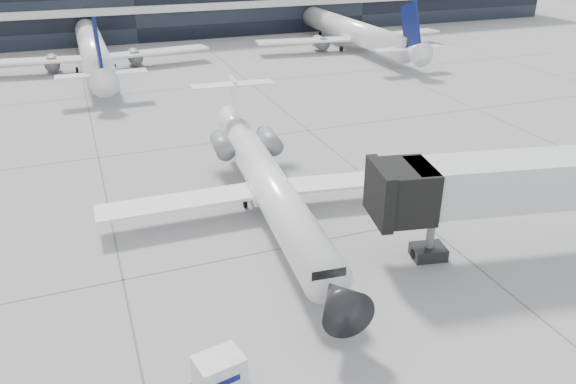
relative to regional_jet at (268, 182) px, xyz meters
name	(u,v)px	position (x,y,z in m)	size (l,w,h in m)	color
ground	(285,248)	(-0.65, -5.08, -2.31)	(220.00, 220.00, 0.00)	gray
terminal	(127,5)	(-0.65, 76.92, 2.69)	(170.00, 22.00, 10.00)	black
bg_jet_center	(96,68)	(-8.65, 49.92, -2.31)	(32.00, 40.00, 9.60)	white
bg_jet_right	(350,48)	(31.35, 49.92, -2.31)	(32.00, 40.00, 9.60)	white
regional_jet	(268,182)	(0.00, 0.00, 0.00)	(23.41, 29.25, 6.75)	white
jet_bridge	(551,180)	(14.32, -10.66, 2.39)	(20.00, 7.41, 6.44)	#A6A8AB
cargo_uld	(220,375)	(-7.54, -15.41, -1.35)	(2.60, 2.12, 1.89)	black
traffic_cone	(158,210)	(-7.42, 2.52, -2.06)	(0.43, 0.43, 0.53)	#FE460D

